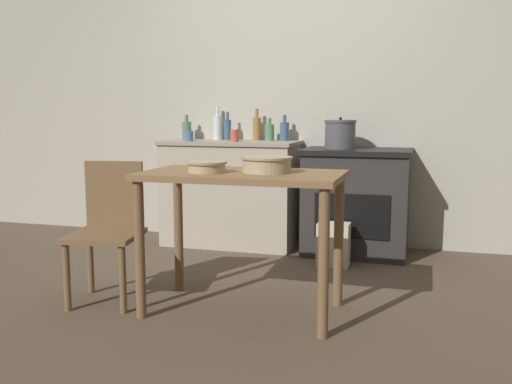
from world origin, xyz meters
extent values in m
plane|color=brown|center=(0.00, 0.00, 0.00)|extent=(14.00, 14.00, 0.00)
cube|color=#B2AD9E|center=(0.00, 1.58, 1.27)|extent=(8.00, 0.07, 2.55)
cube|color=#B2A893|center=(-0.46, 1.29, 0.43)|extent=(1.11, 0.53, 0.86)
cube|color=gray|center=(-0.46, 1.29, 0.87)|extent=(1.14, 0.56, 0.03)
cube|color=#2D2B28|center=(0.61, 1.27, 0.40)|extent=(0.80, 0.57, 0.80)
cube|color=black|center=(0.61, 1.27, 0.82)|extent=(0.84, 0.61, 0.04)
cube|color=black|center=(0.61, 0.98, 0.35)|extent=(0.56, 0.01, 0.34)
cube|color=olive|center=(0.15, -0.28, 0.78)|extent=(1.11, 0.61, 0.03)
cylinder|color=brown|center=(-0.35, -0.54, 0.38)|extent=(0.06, 0.06, 0.76)
cylinder|color=brown|center=(0.66, -0.54, 0.38)|extent=(0.06, 0.06, 0.76)
cylinder|color=brown|center=(-0.35, -0.03, 0.38)|extent=(0.06, 0.06, 0.76)
cylinder|color=brown|center=(0.66, -0.03, 0.38)|extent=(0.06, 0.06, 0.76)
cube|color=brown|center=(-0.67, -0.37, 0.41)|extent=(0.46, 0.46, 0.03)
cube|color=brown|center=(-0.71, -0.18, 0.63)|extent=(0.36, 0.09, 0.41)
cylinder|color=brown|center=(-0.81, -0.56, 0.20)|extent=(0.04, 0.04, 0.39)
cylinder|color=brown|center=(-0.48, -0.50, 0.20)|extent=(0.04, 0.04, 0.39)
cylinder|color=brown|center=(-0.86, -0.23, 0.20)|extent=(0.04, 0.04, 0.39)
cylinder|color=brown|center=(-0.54, -0.18, 0.20)|extent=(0.04, 0.04, 0.39)
cube|color=beige|center=(0.50, 0.83, 0.16)|extent=(0.23, 0.16, 0.32)
cylinder|color=#4C4C51|center=(0.47, 1.24, 0.94)|extent=(0.24, 0.24, 0.21)
cylinder|color=#4C4C51|center=(0.47, 1.24, 1.06)|extent=(0.25, 0.25, 0.02)
sphere|color=black|center=(0.47, 1.24, 1.08)|extent=(0.02, 0.02, 0.02)
cylinder|color=tan|center=(-0.03, -0.35, 0.83)|extent=(0.21, 0.21, 0.06)
cylinder|color=tan|center=(-0.03, -0.35, 0.85)|extent=(0.23, 0.23, 0.01)
cylinder|color=tan|center=(0.29, -0.26, 0.84)|extent=(0.27, 0.27, 0.09)
cylinder|color=tan|center=(0.29, -0.26, 0.88)|extent=(0.29, 0.29, 0.01)
cylinder|color=#3D5675|center=(-0.53, 1.42, 0.97)|extent=(0.06, 0.06, 0.17)
cylinder|color=#3D5675|center=(-0.53, 1.42, 1.09)|extent=(0.02, 0.02, 0.07)
cylinder|color=#517F5B|center=(-0.15, 1.40, 0.96)|extent=(0.08, 0.08, 0.14)
cylinder|color=#517F5B|center=(-0.15, 1.40, 1.05)|extent=(0.03, 0.03, 0.05)
cylinder|color=silver|center=(-0.64, 1.49, 0.99)|extent=(0.08, 0.08, 0.21)
cylinder|color=silver|center=(-0.64, 1.49, 1.14)|extent=(0.03, 0.03, 0.08)
cylinder|color=olive|center=(-0.28, 1.46, 0.98)|extent=(0.07, 0.07, 0.19)
cylinder|color=olive|center=(-0.28, 1.46, 1.12)|extent=(0.03, 0.03, 0.08)
cylinder|color=#3D5675|center=(-0.03, 1.44, 0.96)|extent=(0.08, 0.08, 0.16)
cylinder|color=#3D5675|center=(-0.03, 1.44, 1.07)|extent=(0.03, 0.03, 0.06)
cylinder|color=#517F5B|center=(-0.91, 1.41, 0.96)|extent=(0.08, 0.08, 0.16)
cylinder|color=#517F5B|center=(-0.91, 1.41, 1.07)|extent=(0.03, 0.03, 0.06)
cylinder|color=#4C6B99|center=(-0.77, 1.14, 0.93)|extent=(0.08, 0.08, 0.08)
cylinder|color=#B74C42|center=(-0.39, 1.18, 0.94)|extent=(0.07, 0.07, 0.10)
camera|label=1|loc=(1.12, -3.26, 1.13)|focal=40.00mm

